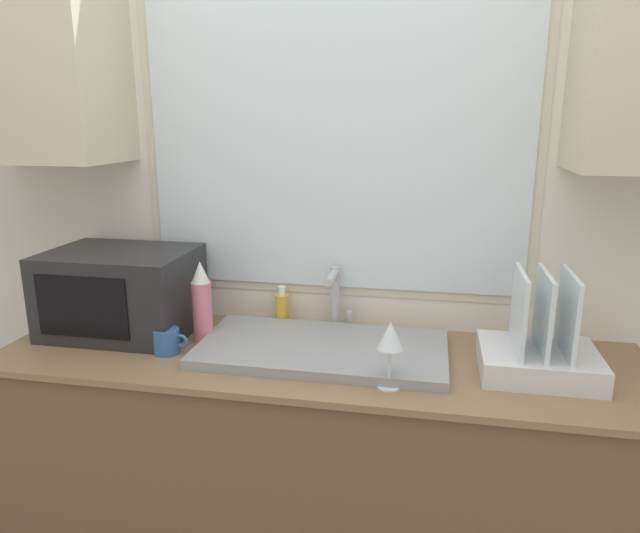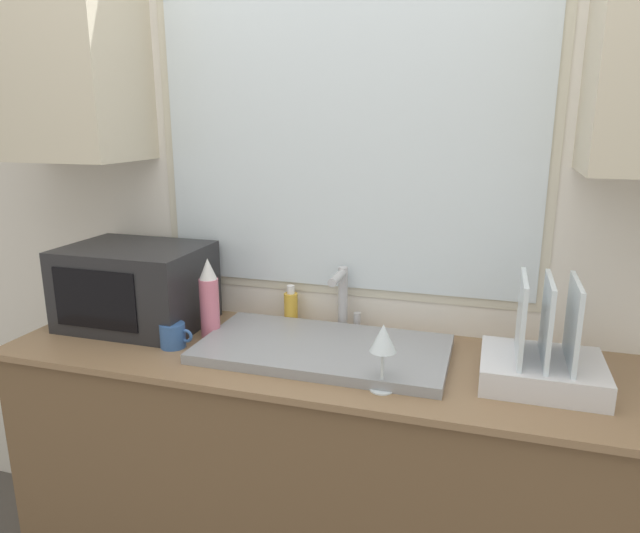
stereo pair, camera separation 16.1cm
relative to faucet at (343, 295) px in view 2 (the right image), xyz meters
The scene contains 10 objects.
countertop 0.62m from the faucet, 94.66° to the right, with size 1.94×0.58×0.91m.
wall_back 0.37m from the faucet, 106.95° to the left, with size 6.00×0.38×2.60m.
sink_basin 0.23m from the faucet, 91.36° to the right, with size 0.74×0.39×0.03m.
faucet is the anchor object (origin of this frame).
microwave 0.70m from the faucet, 168.05° to the right, with size 0.46×0.35×0.27m.
dish_rack 0.65m from the faucet, 20.44° to the right, with size 0.31×0.26×0.29m.
spray_bottle 0.43m from the faucet, 155.97° to the right, with size 0.06×0.06×0.26m.
soap_bottle 0.20m from the faucet, behind, with size 0.05×0.05×0.14m.
mug_near_sink 0.55m from the faucet, 147.70° to the right, with size 0.11×0.08×0.08m.
wine_glass 0.44m from the faucet, 61.71° to the right, with size 0.07×0.07×0.18m.
Camera 2 is at (0.47, -1.25, 1.60)m, focal length 32.00 mm.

